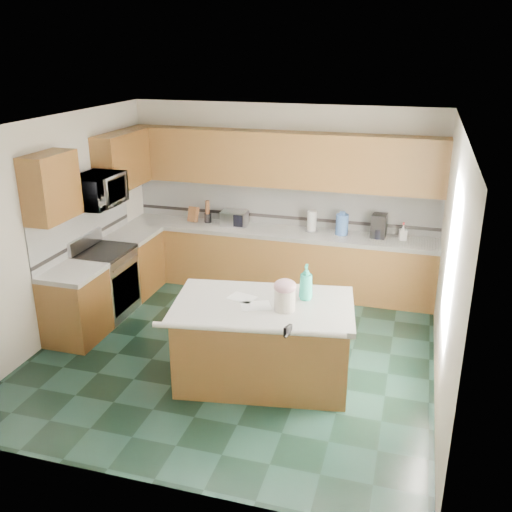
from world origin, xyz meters
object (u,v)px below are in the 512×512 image
(treat_jar, at_px, (285,300))
(coffee_maker, at_px, (379,226))
(toaster_oven, at_px, (234,218))
(island_base, at_px, (263,344))
(knife_block, at_px, (193,214))
(soap_bottle_island, at_px, (306,282))
(island_top, at_px, (263,306))

(treat_jar, distance_m, coffee_maker, 2.75)
(toaster_oven, bearing_deg, island_base, -68.24)
(island_base, height_order, toaster_oven, toaster_oven)
(island_base, xyz_separation_m, knife_block, (-1.82, 2.53, 0.61))
(island_base, relative_size, soap_bottle_island, 4.56)
(soap_bottle_island, height_order, toaster_oven, soap_bottle_island)
(knife_block, distance_m, toaster_oven, 0.66)
(treat_jar, bearing_deg, coffee_maker, 62.49)
(soap_bottle_island, distance_m, knife_block, 3.20)
(treat_jar, relative_size, knife_block, 0.97)
(knife_block, bearing_deg, coffee_maker, 8.30)
(soap_bottle_island, xyz_separation_m, knife_block, (-2.22, 2.30, -0.08))
(island_top, bearing_deg, coffee_maker, 60.14)
(treat_jar, xyz_separation_m, knife_block, (-2.06, 2.62, 0.00))
(soap_bottle_island, relative_size, coffee_maker, 1.16)
(island_base, bearing_deg, toaster_oven, 105.43)
(island_top, relative_size, knife_block, 8.08)
(treat_jar, xyz_separation_m, soap_bottle_island, (0.15, 0.32, 0.08))
(island_top, xyz_separation_m, knife_block, (-1.82, 2.53, 0.15))
(island_top, bearing_deg, knife_block, 116.58)
(island_base, relative_size, treat_jar, 7.90)
(island_base, distance_m, treat_jar, 0.66)
(island_top, bearing_deg, island_base, -125.59)
(treat_jar, distance_m, knife_block, 3.34)
(island_top, distance_m, soap_bottle_island, 0.52)
(island_top, distance_m, treat_jar, 0.30)
(toaster_oven, distance_m, coffee_maker, 2.13)
(knife_block, bearing_deg, island_base, -46.71)
(toaster_oven, bearing_deg, island_top, -68.24)
(island_base, distance_m, soap_bottle_island, 0.83)
(soap_bottle_island, bearing_deg, knife_block, 133.78)
(toaster_oven, xyz_separation_m, coffee_maker, (2.13, 0.03, 0.06))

